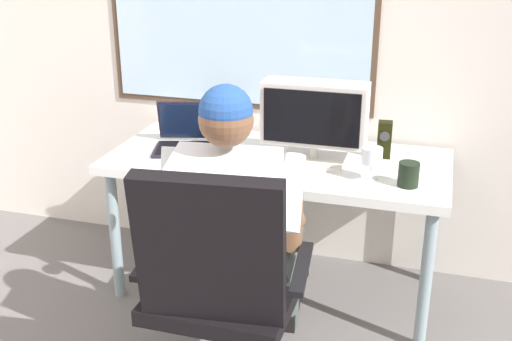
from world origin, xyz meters
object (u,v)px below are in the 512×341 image
Objects in this scene: desk at (277,171)px; laptop at (189,136)px; desk_speaker at (384,139)px; coffee_mug at (409,174)px; office_chair at (219,279)px; person_seated at (236,226)px; wine_glass at (372,157)px; crt_monitor at (315,116)px.

desk is 0.48m from laptop.
desk_speaker is 1.67× the size of coffee_mug.
office_chair is at bearing -127.82° from coffee_mug.
coffee_mug is (0.61, 0.47, 0.10)m from person_seated.
coffee_mug is (0.16, -0.02, -0.05)m from wine_glass.
desk_speaker is at bearing 67.60° from office_chair.
laptop is at bearing 177.91° from crt_monitor.
office_chair is 1.09m from laptop.
crt_monitor is at bearing -2.09° from laptop.
person_seated is 3.27× the size of laptop.
desk is 0.34m from crt_monitor.
coffee_mug is (0.58, 0.75, 0.17)m from office_chair.
wine_glass is 0.17m from coffee_mug.
office_chair is 6.97× the size of wine_glass.
office_chair is (0.03, -0.93, -0.05)m from desk.
laptop is 2.58× the size of wine_glass.
desk is at bearing 92.12° from office_chair.
office_chair is at bearing -84.22° from person_seated.
person_seated reaches higher than wine_glass.
crt_monitor is at bearing 81.54° from office_chair.
person_seated is 0.69m from wine_glass.
desk_speaker is (0.48, 0.15, 0.16)m from desk.
crt_monitor is at bearing 75.57° from person_seated.
wine_glass is at bearing 172.84° from coffee_mug.
coffee_mug is at bearing -7.16° from wine_glass.
wine_glass reaches higher than coffee_mug.
person_seated reaches higher than desk.
crt_monitor is (0.17, -0.00, 0.29)m from desk.
office_chair is 0.83× the size of person_seated.
desk_speaker is (0.45, 1.08, 0.21)m from office_chair.
laptop is 2.19× the size of desk_speaker.
wine_glass is 0.85× the size of desk_speaker.
crt_monitor reaches higher than laptop.
office_chair is 2.70× the size of laptop.
office_chair reaches higher than laptop.
desk_speaker is at bearing 17.31° from desk.
desk is 4.18× the size of laptop.
coffee_mug is at bearing -67.37° from desk_speaker.
crt_monitor is 4.55× the size of coffee_mug.
crt_monitor is 0.51m from coffee_mug.
person_seated reaches higher than desk_speaker.
wine_glass is at bearing -93.97° from desk_speaker.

